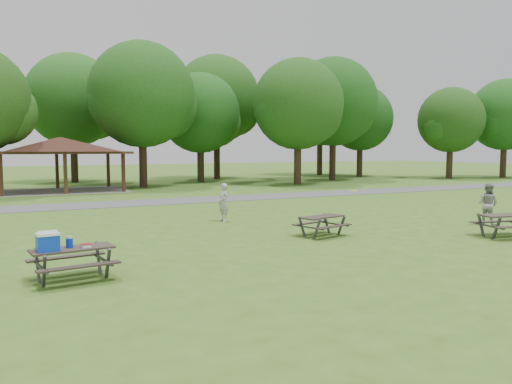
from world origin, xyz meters
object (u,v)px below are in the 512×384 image
object	(u,v)px
picnic_table_near	(65,251)
frisbee_thrower	(223,202)
frisbee_catcher	(488,204)
picnic_table_middle	(322,221)

from	to	relation	value
picnic_table_near	frisbee_thrower	world-z (taller)	frisbee_thrower
picnic_table_near	frisbee_catcher	xyz separation A→B (m)	(15.51, 1.34, 0.12)
frisbee_thrower	frisbee_catcher	bearing A→B (deg)	48.31
picnic_table_middle	frisbee_thrower	size ratio (longest dim) A/B	1.21
picnic_table_middle	frisbee_thrower	bearing A→B (deg)	109.42
frisbee_thrower	frisbee_catcher	xyz separation A→B (m)	(8.72, -5.54, 0.04)
picnic_table_near	frisbee_thrower	size ratio (longest dim) A/B	1.23
frisbee_thrower	picnic_table_near	bearing A→B (deg)	-53.85
picnic_table_near	frisbee_catcher	distance (m)	15.57
picnic_table_near	frisbee_thrower	bearing A→B (deg)	45.41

